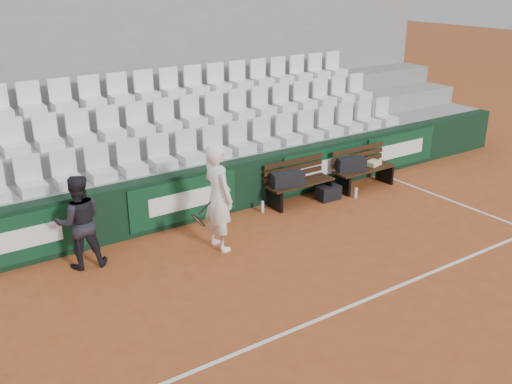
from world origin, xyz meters
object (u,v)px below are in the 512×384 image
object	(u,v)px
water_bottle_near	(263,207)
water_bottle_far	(356,193)
tennis_player	(218,197)
bench_left	(300,192)
sports_bag_left	(288,179)
ball_kid	(79,222)
bench_right	(364,178)
sports_bag_right	(351,164)
sports_bag_ground	(328,193)

from	to	relation	value
water_bottle_near	water_bottle_far	xyz separation A→B (m)	(2.08, -0.48, -0.00)
water_bottle_far	tennis_player	bearing A→B (deg)	-173.92
bench_left	sports_bag_left	distance (m)	0.51
bench_left	ball_kid	size ratio (longest dim) A/B	0.96
sports_bag_left	ball_kid	xyz separation A→B (m)	(-4.27, -0.15, 0.19)
ball_kid	bench_left	bearing A→B (deg)	-166.09
bench_right	water_bottle_far	world-z (taller)	bench_right
bench_right	sports_bag_right	bearing A→B (deg)	172.41
sports_bag_ground	sports_bag_right	bearing A→B (deg)	11.63
bench_right	water_bottle_far	xyz separation A→B (m)	(-0.58, -0.37, -0.11)
sports_bag_left	ball_kid	bearing A→B (deg)	-177.95
bench_right	sports_bag_left	xyz separation A→B (m)	(-2.07, 0.07, 0.37)
ball_kid	tennis_player	bearing A→B (deg)	174.52
bench_right	tennis_player	world-z (taller)	tennis_player
water_bottle_near	water_bottle_far	size ratio (longest dim) A/B	1.01
sports_bag_right	tennis_player	size ratio (longest dim) A/B	0.33
tennis_player	bench_right	bearing A→B (deg)	10.22
bench_right	ball_kid	size ratio (longest dim) A/B	0.96
water_bottle_far	tennis_player	distance (m)	3.70
sports_bag_ground	ball_kid	distance (m)	5.26
bench_left	water_bottle_near	size ratio (longest dim) A/B	6.47
bench_right	tennis_player	xyz separation A→B (m)	(-4.17, -0.75, 0.71)
bench_right	sports_bag_ground	distance (m)	1.13
sports_bag_ground	tennis_player	bearing A→B (deg)	-168.04
tennis_player	water_bottle_near	bearing A→B (deg)	29.69
bench_left	sports_bag_left	bearing A→B (deg)	-176.07
bench_left	sports_bag_right	size ratio (longest dim) A/B	2.44
sports_bag_right	bench_right	bearing A→B (deg)	-7.59
bench_right	sports_bag_right	xyz separation A→B (m)	(-0.37, 0.05, 0.37)
sports_bag_right	ball_kid	world-z (taller)	ball_kid
sports_bag_right	sports_bag_ground	world-z (taller)	sports_bag_right
sports_bag_left	ball_kid	distance (m)	4.28
bench_right	ball_kid	bearing A→B (deg)	-179.28
water_bottle_far	sports_bag_right	bearing A→B (deg)	62.85
sports_bag_left	ball_kid	size ratio (longest dim) A/B	0.42
sports_bag_left	water_bottle_far	size ratio (longest dim) A/B	2.86
bench_left	bench_right	size ratio (longest dim) A/B	1.00
bench_left	bench_right	world-z (taller)	same
sports_bag_ground	water_bottle_far	distance (m)	0.60
bench_left	sports_bag_right	xyz separation A→B (m)	(1.35, -0.05, 0.37)
sports_bag_ground	water_bottle_far	bearing A→B (deg)	-26.16
water_bottle_far	sports_bag_ground	bearing A→B (deg)	153.84
bench_right	water_bottle_far	size ratio (longest dim) A/B	6.55
sports_bag_ground	sports_bag_left	bearing A→B (deg)	169.42
bench_left	sports_bag_left	size ratio (longest dim) A/B	2.29
sports_bag_ground	water_bottle_near	world-z (taller)	sports_bag_ground
bench_right	water_bottle_near	xyz separation A→B (m)	(-2.66, 0.11, -0.11)
sports_bag_left	ball_kid	world-z (taller)	ball_kid
sports_bag_ground	water_bottle_near	size ratio (longest dim) A/B	2.10
water_bottle_near	water_bottle_far	bearing A→B (deg)	-13.01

